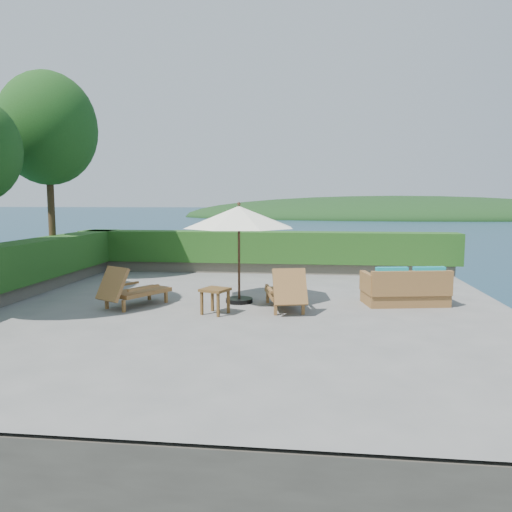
# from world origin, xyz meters

# --- Properties ---
(ground) EXTENTS (12.00, 12.00, 0.00)m
(ground) POSITION_xyz_m (0.00, 0.00, 0.00)
(ground) COLOR gray
(ground) RESTS_ON ground
(foundation) EXTENTS (12.00, 12.00, 3.00)m
(foundation) POSITION_xyz_m (0.00, 0.00, -1.55)
(foundation) COLOR #4D483D
(foundation) RESTS_ON ocean
(ocean) EXTENTS (600.00, 600.00, 0.00)m
(ocean) POSITION_xyz_m (0.00, 0.00, -3.00)
(ocean) COLOR #142E3F
(ocean) RESTS_ON ground
(offshore_island) EXTENTS (126.00, 57.60, 12.60)m
(offshore_island) POSITION_xyz_m (25.00, 140.00, -3.00)
(offshore_island) COLOR black
(offshore_island) RESTS_ON ocean
(planter_wall_far) EXTENTS (12.00, 0.60, 0.36)m
(planter_wall_far) POSITION_xyz_m (0.00, 5.60, 0.18)
(planter_wall_far) COLOR #6B6555
(planter_wall_far) RESTS_ON ground
(hedge_far) EXTENTS (12.40, 0.90, 1.00)m
(hedge_far) POSITION_xyz_m (0.00, 5.60, 0.85)
(hedge_far) COLOR #1E4814
(hedge_far) RESTS_ON planter_wall_far
(tree_far) EXTENTS (2.80, 2.80, 6.03)m
(tree_far) POSITION_xyz_m (-6.00, 3.20, 4.40)
(tree_far) COLOR #3C2D17
(tree_far) RESTS_ON ground
(patio_umbrella) EXTENTS (3.26, 3.26, 2.35)m
(patio_umbrella) POSITION_xyz_m (-0.09, 0.77, 1.98)
(patio_umbrella) COLOR black
(patio_umbrella) RESTS_ON ground
(lounge_left) EXTENTS (1.40, 1.77, 0.95)m
(lounge_left) POSITION_xyz_m (-2.42, 0.01, 0.40)
(lounge_left) COLOR #945E36
(lounge_left) RESTS_ON ground
(lounge_right) EXTENTS (1.05, 1.80, 0.97)m
(lounge_right) POSITION_xyz_m (1.03, 0.11, 0.41)
(lounge_right) COLOR #945E36
(lounge_right) RESTS_ON ground
(side_table) EXTENTS (0.67, 0.67, 0.55)m
(side_table) POSITION_xyz_m (-0.42, -0.45, 0.45)
(side_table) COLOR brown
(side_table) RESTS_ON ground
(wicker_loveseat) EXTENTS (2.00, 1.27, 0.91)m
(wicker_loveseat) POSITION_xyz_m (3.73, 0.96, 0.35)
(wicker_loveseat) COLOR #945E36
(wicker_loveseat) RESTS_ON ground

